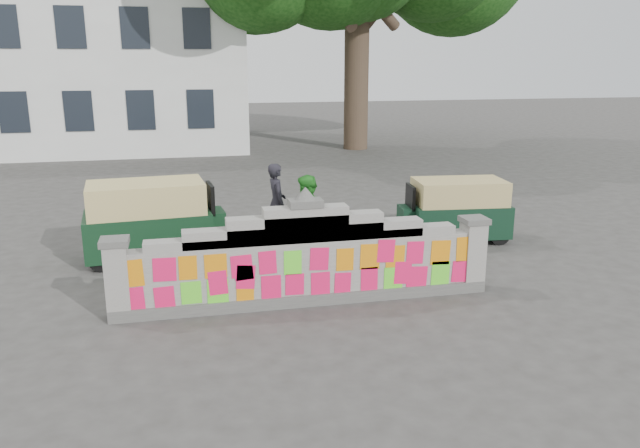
% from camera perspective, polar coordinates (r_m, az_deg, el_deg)
% --- Properties ---
extents(ground, '(100.00, 100.00, 0.00)m').
position_cam_1_polar(ground, '(10.69, -1.29, -7.20)').
color(ground, '#383533').
rests_on(ground, ground).
extents(parapet_wall, '(6.48, 0.44, 2.01)m').
position_cam_1_polar(parapet_wall, '(10.42, -1.30, -3.39)').
color(parapet_wall, '#4C4C49').
rests_on(parapet_wall, ground).
extents(building, '(16.00, 10.00, 8.90)m').
position_cam_1_polar(building, '(32.09, -22.48, 13.78)').
color(building, silver).
rests_on(building, ground).
extents(cyclist_bike, '(1.92, 0.86, 0.98)m').
position_cam_1_polar(cyclist_bike, '(13.37, -3.94, -0.46)').
color(cyclist_bike, black).
rests_on(cyclist_bike, ground).
extents(cyclist_rider, '(0.46, 0.65, 1.66)m').
position_cam_1_polar(cyclist_rider, '(13.29, -3.97, 0.95)').
color(cyclist_rider, black).
rests_on(cyclist_rider, ground).
extents(pedestrian, '(0.94, 1.05, 1.78)m').
position_cam_1_polar(pedestrian, '(12.55, -1.14, 0.44)').
color(pedestrian, '#299127').
rests_on(pedestrian, ground).
extents(rickshaw_left, '(2.96, 1.56, 1.61)m').
position_cam_1_polar(rickshaw_left, '(13.23, -15.14, 0.43)').
color(rickshaw_left, black).
rests_on(rickshaw_left, ground).
extents(rickshaw_right, '(2.58, 1.39, 1.40)m').
position_cam_1_polar(rickshaw_right, '(14.42, 12.29, 1.33)').
color(rickshaw_right, black).
rests_on(rickshaw_right, ground).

